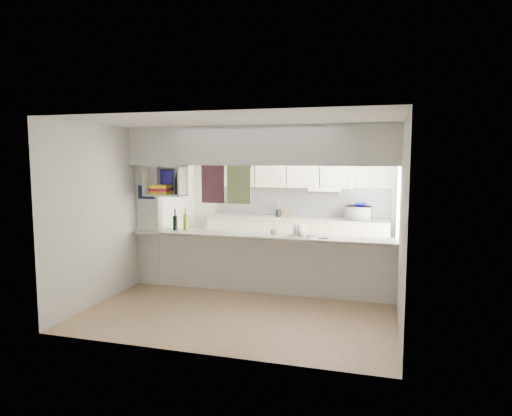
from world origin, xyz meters
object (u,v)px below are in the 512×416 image
(microwave, at_px, (359,213))
(dish_rack, at_px, (301,231))
(bowl, at_px, (361,205))
(wine_bottles, at_px, (181,222))

(microwave, distance_m, dish_rack, 2.20)
(bowl, distance_m, wine_bottles, 3.48)
(microwave, distance_m, wine_bottles, 3.42)
(bowl, xyz_separation_m, dish_rack, (-0.78, -2.11, -0.22))
(microwave, xyz_separation_m, dish_rack, (-0.74, -2.07, -0.05))
(wine_bottles, bearing_deg, dish_rack, -2.27)
(microwave, height_order, dish_rack, microwave)
(bowl, bearing_deg, microwave, -135.73)
(wine_bottles, bearing_deg, microwave, 35.59)
(bowl, relative_size, wine_bottles, 0.70)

